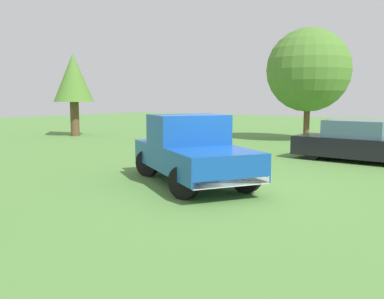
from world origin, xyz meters
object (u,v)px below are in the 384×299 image
Objects in this scene: pickup_truck at (190,148)px; tree_back_left at (308,70)px; tree_back_right at (73,79)px; sedan_near at (362,143)px.

pickup_truck is 12.70m from tree_back_left.
sedan_near is at bearing -0.91° from tree_back_right.
tree_back_left is at bearing 24.59° from tree_back_right.
sedan_near is at bearing 99.47° from pickup_truck.
sedan_near is 7.74m from tree_back_left.
tree_back_right is (-13.62, 6.80, 2.41)m from pickup_truck.
tree_back_left reaches higher than tree_back_right.
tree_back_left is at bearing 128.76° from pickup_truck.
tree_back_right is (-12.01, -5.50, -0.33)m from tree_back_left.
sedan_near is (2.62, 6.54, -0.26)m from pickup_truck.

